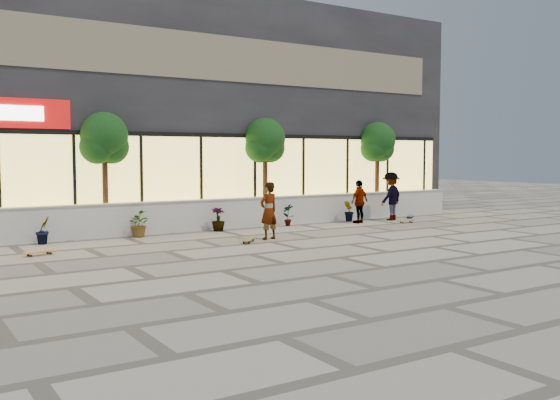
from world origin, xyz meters
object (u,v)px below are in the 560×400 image
skater_center (269,211)px  skater_right_far (391,196)px  skater_right_near (359,202)px  skateboard_right_near (406,221)px  tree_mideast (265,143)px  skateboard_right_far (410,216)px  tree_midwest (104,141)px  skateboard_left (39,252)px  skateboard_center (248,240)px  tree_east (377,144)px

skater_center → skater_right_far: skater_right_far is taller
skater_center → skater_right_near: 5.56m
skater_center → skateboard_right_near: skater_center is taller
tree_mideast → skateboard_right_far: bearing=-14.1°
skater_right_near → tree_midwest: bearing=-26.8°
tree_midwest → skateboard_right_far: size_ratio=4.86×
skateboard_left → skater_right_far: bearing=-8.6°
tree_midwest → tree_mideast: 6.00m
skateboard_right_far → skateboard_right_near: bearing=-178.5°
skater_right_far → skateboard_right_far: skater_right_far is taller
skateboard_right_near → skateboard_right_far: skateboard_right_far is taller
tree_midwest → skater_center: size_ratio=2.26×
tree_midwest → skateboard_left: bearing=-129.6°
skater_center → skateboard_center: (-0.84, -0.24, -0.78)m
tree_midwest → skateboard_center: size_ratio=5.05×
tree_east → skateboard_left: bearing=-166.9°
skateboard_left → skateboard_right_near: skateboard_left is taller
tree_mideast → skater_right_near: 4.14m
tree_mideast → skater_right_near: size_ratio=2.42×
tree_mideast → skateboard_left: 9.77m
skater_right_near → tree_mideast: bearing=-47.7°
tree_midwest → skater_right_near: (8.95, -1.91, -2.18)m
skater_right_far → skateboard_right_near: 1.37m
tree_mideast → skater_right_far: tree_mideast is taller
tree_mideast → skateboard_right_far: tree_mideast is taller
tree_east → skater_center: size_ratio=2.26×
tree_midwest → tree_mideast: same height
skater_right_near → skateboard_right_near: (1.55, -0.89, -0.74)m
skater_right_near → skateboard_center: 6.48m
tree_east → skater_right_far: tree_east is taller
skater_center → skateboard_left: 6.56m
skater_right_near → skateboard_right_far: skater_right_near is taller
skater_center → skateboard_right_far: bearing=-174.3°
skateboard_center → skateboard_right_near: bearing=-36.8°
skater_right_near → skateboard_right_far: size_ratio=2.00×
tree_east → skateboard_left: (-14.23, -3.30, -2.90)m
tree_midwest → skateboard_right_near: tree_midwest is taller
skater_right_near → skateboard_left: 11.79m
tree_east → skateboard_left: tree_east is taller
skateboard_right_near → skateboard_right_far: size_ratio=0.89×
skateboard_center → tree_mideast: bearing=6.4°
skater_right_far → skateboard_center: skater_right_far is taller
skater_right_near → skateboard_right_near: skater_right_near is taller
skater_center → skateboard_right_near: size_ratio=2.42×
skateboard_left → skateboard_right_near: size_ratio=1.21×
skater_center → skateboard_left: size_ratio=2.00×
tree_east → skater_right_near: 3.86m
skateboard_center → tree_midwest: bearing=78.3°
tree_midwest → skateboard_center: (2.91, -4.14, -2.90)m
tree_midwest → skateboard_right_near: 11.25m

